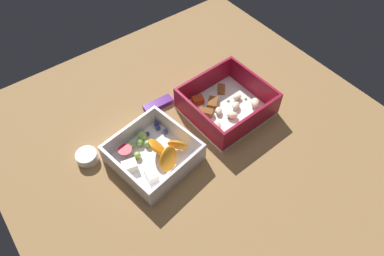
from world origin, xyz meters
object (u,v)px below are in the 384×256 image
pasta_container (226,105)px  paper_cup_liner (87,157)px  candy_bar (158,104)px  fruit_bowl (154,154)px

pasta_container → paper_cup_liner: (-31.25, 7.03, -0.94)cm
paper_cup_liner → candy_bar: bearing=10.2°
pasta_container → fruit_bowl: size_ratio=1.03×
pasta_container → candy_bar: bearing=135.0°
pasta_container → candy_bar: pasta_container is taller
candy_bar → paper_cup_liner: paper_cup_liner is taller
pasta_container → fruit_bowl: 20.25cm
fruit_bowl → pasta_container: bearing=3.4°
candy_bar → paper_cup_liner: size_ratio=1.59×
candy_bar → paper_cup_liner: bearing=-169.8°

